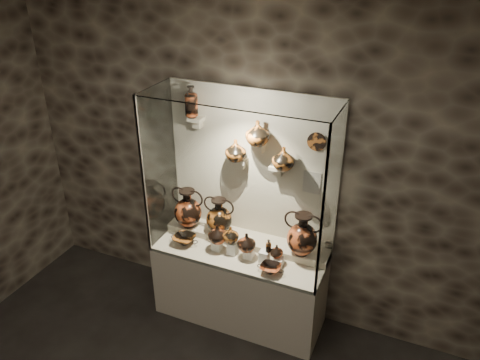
% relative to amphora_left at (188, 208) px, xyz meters
% --- Properties ---
extents(ceiling, '(5.00, 5.00, 0.00)m').
position_rel_amphora_left_xyz_m(ceiling, '(0.63, -2.30, 2.09)').
color(ceiling, white).
rests_on(ceiling, wall_back).
extents(wall_back, '(5.00, 0.02, 3.20)m').
position_rel_amphora_left_xyz_m(wall_back, '(0.63, 0.20, 0.49)').
color(wall_back, black).
rests_on(wall_back, ground).
extents(plinth, '(1.70, 0.60, 0.80)m').
position_rel_amphora_left_xyz_m(plinth, '(0.63, -0.12, -0.71)').
color(plinth, '#C1B69B').
rests_on(plinth, floor).
extents(front_tier, '(1.68, 0.58, 0.03)m').
position_rel_amphora_left_xyz_m(front_tier, '(0.63, -0.12, -0.30)').
color(front_tier, '#BDAE92').
rests_on(front_tier, plinth).
extents(rear_tier, '(1.70, 0.25, 0.10)m').
position_rel_amphora_left_xyz_m(rear_tier, '(0.63, 0.06, -0.26)').
color(rear_tier, '#BDAE92').
rests_on(rear_tier, plinth).
extents(back_panel, '(1.70, 0.03, 1.60)m').
position_rel_amphora_left_xyz_m(back_panel, '(0.63, 0.20, 0.49)').
color(back_panel, '#C1B69B').
rests_on(back_panel, plinth).
extents(glass_front, '(1.70, 0.01, 1.60)m').
position_rel_amphora_left_xyz_m(glass_front, '(0.63, -0.42, 0.49)').
color(glass_front, white).
rests_on(glass_front, plinth).
extents(glass_left, '(0.01, 0.60, 1.60)m').
position_rel_amphora_left_xyz_m(glass_left, '(-0.22, -0.12, 0.49)').
color(glass_left, white).
rests_on(glass_left, plinth).
extents(glass_right, '(0.01, 0.60, 1.60)m').
position_rel_amphora_left_xyz_m(glass_right, '(1.47, -0.12, 0.49)').
color(glass_right, white).
rests_on(glass_right, plinth).
extents(glass_top, '(1.70, 0.60, 0.01)m').
position_rel_amphora_left_xyz_m(glass_top, '(0.63, -0.12, 1.28)').
color(glass_top, white).
rests_on(glass_top, back_panel).
extents(frame_post_left, '(0.02, 0.02, 1.60)m').
position_rel_amphora_left_xyz_m(frame_post_left, '(-0.21, -0.41, 0.49)').
color(frame_post_left, gray).
rests_on(frame_post_left, plinth).
extents(frame_post_right, '(0.02, 0.02, 1.60)m').
position_rel_amphora_left_xyz_m(frame_post_right, '(1.47, -0.41, 0.49)').
color(frame_post_right, gray).
rests_on(frame_post_right, plinth).
extents(pedestal_a, '(0.09, 0.09, 0.10)m').
position_rel_amphora_left_xyz_m(pedestal_a, '(0.41, -0.17, -0.23)').
color(pedestal_a, silver).
rests_on(pedestal_a, front_tier).
extents(pedestal_b, '(0.09, 0.09, 0.13)m').
position_rel_amphora_left_xyz_m(pedestal_b, '(0.58, -0.17, -0.22)').
color(pedestal_b, silver).
rests_on(pedestal_b, front_tier).
extents(pedestal_c, '(0.09, 0.09, 0.09)m').
position_rel_amphora_left_xyz_m(pedestal_c, '(0.75, -0.17, -0.24)').
color(pedestal_c, silver).
rests_on(pedestal_c, front_tier).
extents(pedestal_d, '(0.09, 0.09, 0.12)m').
position_rel_amphora_left_xyz_m(pedestal_d, '(0.91, -0.17, -0.22)').
color(pedestal_d, silver).
rests_on(pedestal_d, front_tier).
extents(pedestal_e, '(0.09, 0.09, 0.08)m').
position_rel_amphora_left_xyz_m(pedestal_e, '(1.05, -0.17, -0.24)').
color(pedestal_e, silver).
rests_on(pedestal_e, front_tier).
extents(bracket_ul, '(0.14, 0.12, 0.04)m').
position_rel_amphora_left_xyz_m(bracket_ul, '(0.08, 0.12, 0.94)').
color(bracket_ul, '#C1B69B').
rests_on(bracket_ul, back_panel).
extents(bracket_ca, '(0.14, 0.12, 0.04)m').
position_rel_amphora_left_xyz_m(bracket_ca, '(0.53, 0.12, 0.59)').
color(bracket_ca, '#C1B69B').
rests_on(bracket_ca, back_panel).
extents(bracket_cb, '(0.10, 0.12, 0.04)m').
position_rel_amphora_left_xyz_m(bracket_cb, '(0.73, 0.12, 0.79)').
color(bracket_cb, '#C1B69B').
rests_on(bracket_cb, back_panel).
extents(bracket_cc, '(0.14, 0.12, 0.04)m').
position_rel_amphora_left_xyz_m(bracket_cc, '(0.91, 0.12, 0.59)').
color(bracket_cc, '#C1B69B').
rests_on(bracket_cc, back_panel).
extents(amphora_left, '(0.43, 0.43, 0.43)m').
position_rel_amphora_left_xyz_m(amphora_left, '(0.00, 0.00, 0.00)').
color(amphora_left, '#A74520').
rests_on(amphora_left, rear_tier).
extents(amphora_mid, '(0.36, 0.36, 0.39)m').
position_rel_amphora_left_xyz_m(amphora_mid, '(0.35, 0.01, -0.02)').
color(amphora_mid, '#99501B').
rests_on(amphora_mid, rear_tier).
extents(amphora_right, '(0.46, 0.46, 0.44)m').
position_rel_amphora_left_xyz_m(amphora_right, '(1.22, -0.00, 0.01)').
color(amphora_right, '#A74520').
rests_on(amphora_right, rear_tier).
extents(jug_a, '(0.23, 0.23, 0.19)m').
position_rel_amphora_left_xyz_m(jug_a, '(0.42, -0.18, -0.09)').
color(jug_a, '#A74520').
rests_on(jug_a, pedestal_a).
extents(jug_b, '(0.21, 0.21, 0.17)m').
position_rel_amphora_left_xyz_m(jug_b, '(0.56, -0.17, -0.07)').
color(jug_b, '#99501B').
rests_on(jug_b, pedestal_b).
extents(jug_c, '(0.23, 0.23, 0.19)m').
position_rel_amphora_left_xyz_m(jug_c, '(0.73, -0.18, -0.10)').
color(jug_c, '#A74520').
rests_on(jug_c, pedestal_c).
extents(jug_e, '(0.16, 0.16, 0.13)m').
position_rel_amphora_left_xyz_m(jug_e, '(1.02, -0.15, -0.14)').
color(jug_e, '#A74520').
rests_on(jug_e, pedestal_e).
extents(lekythos_small, '(0.08, 0.08, 0.15)m').
position_rel_amphora_left_xyz_m(lekythos_small, '(0.94, -0.16, -0.09)').
color(lekythos_small, '#99501B').
rests_on(lekythos_small, pedestal_d).
extents(kylix_left, '(0.30, 0.25, 0.11)m').
position_rel_amphora_left_xyz_m(kylix_left, '(0.07, -0.22, -0.23)').
color(kylix_left, '#99501B').
rests_on(kylix_left, front_tier).
extents(kylix_right, '(0.28, 0.25, 0.10)m').
position_rel_amphora_left_xyz_m(kylix_right, '(1.02, -0.31, -0.23)').
color(kylix_right, '#A74520').
rests_on(kylix_right, front_tier).
extents(lekythos_tall, '(0.18, 0.18, 0.33)m').
position_rel_amphora_left_xyz_m(lekythos_tall, '(0.04, 0.10, 1.12)').
color(lekythos_tall, '#A74520').
rests_on(lekythos_tall, bracket_ul).
extents(ovoid_vase_a, '(0.20, 0.20, 0.21)m').
position_rel_amphora_left_xyz_m(ovoid_vase_a, '(0.51, 0.07, 0.71)').
color(ovoid_vase_a, '#99501B').
rests_on(ovoid_vase_a, bracket_ca).
extents(ovoid_vase_b, '(0.29, 0.29, 0.23)m').
position_rel_amphora_left_xyz_m(ovoid_vase_b, '(0.73, 0.06, 0.92)').
color(ovoid_vase_b, '#99501B').
rests_on(ovoid_vase_b, bracket_cb).
extents(ovoid_vase_c, '(0.27, 0.27, 0.21)m').
position_rel_amphora_left_xyz_m(ovoid_vase_c, '(0.98, 0.07, 0.71)').
color(ovoid_vase_c, '#99501B').
rests_on(ovoid_vase_c, bracket_cc).
extents(wall_plate, '(0.17, 0.02, 0.17)m').
position_rel_amphora_left_xyz_m(wall_plate, '(1.24, 0.17, 0.88)').
color(wall_plate, '#98501E').
rests_on(wall_plate, back_panel).
extents(info_placard, '(0.16, 0.01, 0.22)m').
position_rel_amphora_left_xyz_m(info_placard, '(1.22, 0.17, 0.47)').
color(info_placard, beige).
rests_on(info_placard, back_panel).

